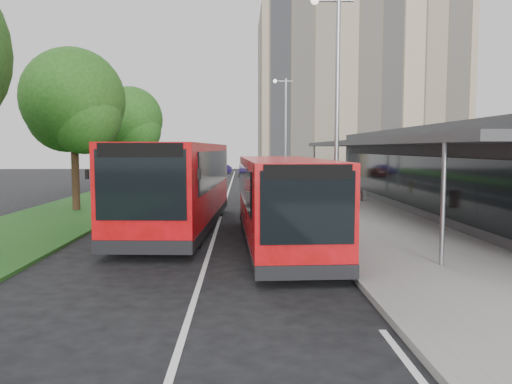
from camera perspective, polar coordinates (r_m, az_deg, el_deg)
The scene contains 17 objects.
ground at distance 15.36m, azimuth -5.21°, elevation -6.40°, with size 120.00×120.00×0.00m, color black.
pavement at distance 35.51m, azimuth 6.55°, elevation 0.19°, with size 5.00×80.00×0.15m, color gray.
grass_verge at distance 36.04m, azimuth -14.37°, elevation 0.10°, with size 5.00×80.00×0.10m, color #1B4E19.
lane_centre_line at distance 30.19m, azimuth -3.43°, elevation -0.76°, with size 0.12×70.00×0.01m, color silver.
kerb_dashes at distance 34.24m, azimuth 2.31°, elevation -0.07°, with size 0.12×56.00×0.01m.
office_block at distance 58.80m, azimuth 11.41°, elevation 10.73°, with size 22.00×12.00×18.00m, color tan.
station_building at distance 25.08m, azimuth 21.64°, elevation 2.39°, with size 7.70×26.00×4.00m.
tree_mid at distance 25.44m, azimuth -20.14°, elevation 9.16°, with size 4.83×4.83×7.76m.
tree_far at distance 36.99m, azimuth -14.19°, elevation 7.58°, with size 4.62×4.62×7.42m.
lamp_post_near at distance 17.40m, azimuth 8.99°, elevation 10.51°, with size 1.44×0.28×8.00m.
lamp_post_far at distance 37.20m, azimuth 3.28°, elevation 7.59°, with size 1.44×0.28×8.00m.
bus_main at distance 15.42m, azimuth 2.96°, elevation -1.09°, with size 2.81×9.70×2.72m.
bus_second at distance 18.84m, azimuth -8.79°, elevation 0.72°, with size 3.45×11.44×3.20m.
litter_bin at distance 24.65m, azimuth 8.95°, elevation -0.75°, with size 0.48×0.48×0.87m, color #3A2217.
bollard at distance 32.05m, azimuth 5.77°, elevation 0.61°, with size 0.14×0.14×0.88m, color yellow.
car_near at distance 52.48m, azimuth -1.08°, elevation 2.28°, with size 1.27×3.17×1.08m, color #4E0B0E.
car_far at distance 60.24m, azimuth -3.89°, elevation 2.61°, with size 1.12×3.21×1.06m, color navy.
Camera 1 is at (0.96, -15.03, 3.03)m, focal length 35.00 mm.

